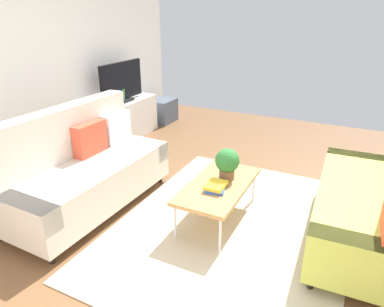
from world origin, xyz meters
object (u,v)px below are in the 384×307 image
(bottle_2, at_px, (123,96))
(bottle_1, at_px, (120,97))
(vase_0, at_px, (95,104))
(coffee_table, at_px, (218,186))
(table_book_0, at_px, (216,188))
(tv_console, at_px, (124,120))
(couch_green, at_px, (375,201))
(tv, at_px, (122,83))
(storage_trunk, at_px, (163,111))
(potted_plant, at_px, (227,163))
(vase_1, at_px, (103,101))
(bottle_0, at_px, (115,100))
(couch_beige, at_px, (84,169))

(bottle_2, bearing_deg, bottle_1, 180.00)
(vase_0, relative_size, bottle_1, 0.87)
(coffee_table, height_order, table_book_0, table_book_0)
(tv_console, relative_size, table_book_0, 5.83)
(couch_green, bearing_deg, tv, 69.10)
(storage_trunk, relative_size, table_book_0, 2.17)
(bottle_2, bearing_deg, tv_console, 79.45)
(vase_0, height_order, bottle_1, bottle_1)
(tv, relative_size, bottle_1, 4.54)
(coffee_table, distance_m, table_book_0, 0.12)
(tv, relative_size, potted_plant, 3.01)
(vase_0, xyz_separation_m, vase_1, (0.16, 0.00, -0.00))
(tv_console, distance_m, bottle_0, 0.46)
(potted_plant, distance_m, bottle_2, 2.76)
(bottle_1, bearing_deg, tv, 10.17)
(storage_trunk, height_order, table_book_0, table_book_0)
(vase_0, bearing_deg, storage_trunk, -5.10)
(tv_console, xyz_separation_m, bottle_1, (-0.11, -0.04, 0.43))
(storage_trunk, height_order, bottle_2, bottle_2)
(storage_trunk, bearing_deg, tv, 175.84)
(tv_console, distance_m, storage_trunk, 1.11)
(couch_green, relative_size, potted_plant, 5.81)
(vase_1, bearing_deg, couch_green, -102.73)
(couch_green, xyz_separation_m, potted_plant, (-0.14, 1.39, 0.16))
(vase_0, bearing_deg, vase_1, 0.00)
(couch_green, bearing_deg, tv_console, 69.19)
(vase_1, bearing_deg, vase_0, 180.00)
(coffee_table, bearing_deg, potted_plant, -11.95)
(vase_1, bearing_deg, bottle_2, -12.41)
(couch_beige, bearing_deg, tv, -153.12)
(vase_1, bearing_deg, table_book_0, -117.54)
(bottle_1, bearing_deg, vase_1, 163.56)
(potted_plant, height_order, bottle_1, bottle_1)
(tv, relative_size, bottle_0, 6.31)
(tv_console, bearing_deg, couch_green, -108.72)
(vase_0, bearing_deg, bottle_0, -14.13)
(coffee_table, xyz_separation_m, table_book_0, (-0.12, -0.02, 0.04))
(tv, bearing_deg, bottle_2, -110.43)
(coffee_table, distance_m, storage_trunk, 3.51)
(storage_trunk, relative_size, bottle_0, 3.28)
(tv_console, relative_size, bottle_1, 6.36)
(couch_beige, height_order, table_book_0, couch_beige)
(couch_beige, height_order, tv, tv)
(tv_console, relative_size, bottle_2, 6.50)
(vase_0, bearing_deg, table_book_0, -114.44)
(coffee_table, bearing_deg, vase_0, 67.68)
(storage_trunk, bearing_deg, coffee_table, -139.67)
(coffee_table, distance_m, bottle_1, 2.77)
(storage_trunk, distance_m, potted_plant, 3.44)
(couch_beige, distance_m, coffee_table, 1.47)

